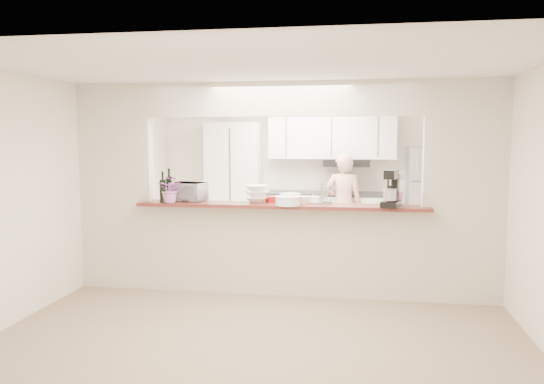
% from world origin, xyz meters
% --- Properties ---
extents(floor, '(6.00, 6.00, 0.00)m').
position_xyz_m(floor, '(0.00, 0.00, 0.00)').
color(floor, gray).
rests_on(floor, ground).
extents(tile_overlay, '(5.00, 2.90, 0.01)m').
position_xyz_m(tile_overlay, '(0.00, 1.55, 0.01)').
color(tile_overlay, silver).
rests_on(tile_overlay, floor).
extents(partition, '(5.00, 0.15, 2.50)m').
position_xyz_m(partition, '(0.00, 0.00, 1.48)').
color(partition, beige).
rests_on(partition, floor).
extents(bar_counter, '(3.40, 0.38, 1.09)m').
position_xyz_m(bar_counter, '(0.00, -0.00, 0.58)').
color(bar_counter, beige).
rests_on(bar_counter, floor).
extents(kitchen_cabinets, '(3.15, 0.62, 2.25)m').
position_xyz_m(kitchen_cabinets, '(-0.19, 2.72, 0.97)').
color(kitchen_cabinets, white).
rests_on(kitchen_cabinets, floor).
extents(refrigerator, '(0.75, 0.70, 1.70)m').
position_xyz_m(refrigerator, '(2.05, 2.65, 0.85)').
color(refrigerator, '#A6A6AB').
rests_on(refrigerator, floor).
extents(flower_left, '(0.31, 0.28, 0.32)m').
position_xyz_m(flower_left, '(-1.30, -0.15, 1.25)').
color(flower_left, '#E679D3').
rests_on(flower_left, bar_counter).
extents(wine_bottle_a, '(0.08, 0.08, 0.39)m').
position_xyz_m(wine_bottle_a, '(-1.40, 0.07, 1.24)').
color(wine_bottle_a, black).
rests_on(wine_bottle_a, bar_counter).
extents(wine_bottle_b, '(0.07, 0.07, 0.37)m').
position_xyz_m(wine_bottle_b, '(-1.40, -0.15, 1.23)').
color(wine_bottle_b, black).
rests_on(wine_bottle_b, bar_counter).
extents(toaster_oven, '(0.46, 0.36, 0.22)m').
position_xyz_m(toaster_oven, '(-1.15, 0.05, 1.20)').
color(toaster_oven, '#AAABAF').
rests_on(toaster_oven, bar_counter).
extents(serving_bowls, '(0.29, 0.29, 0.20)m').
position_xyz_m(serving_bowls, '(-0.30, 0.05, 1.19)').
color(serving_bowls, white).
rests_on(serving_bowls, bar_counter).
extents(plate_stack_a, '(0.25, 0.25, 0.11)m').
position_xyz_m(plate_stack_a, '(0.10, 0.03, 1.15)').
color(plate_stack_a, white).
rests_on(plate_stack_a, bar_counter).
extents(plate_stack_b, '(0.30, 0.30, 0.10)m').
position_xyz_m(plate_stack_b, '(0.10, -0.17, 1.14)').
color(plate_stack_b, white).
rests_on(plate_stack_b, bar_counter).
extents(red_bowl, '(0.16, 0.16, 0.07)m').
position_xyz_m(red_bowl, '(-0.13, 0.08, 1.13)').
color(red_bowl, maroon).
rests_on(red_bowl, bar_counter).
extents(tan_bowl, '(0.17, 0.17, 0.08)m').
position_xyz_m(tan_bowl, '(0.27, 0.08, 1.13)').
color(tan_bowl, '#CCB190').
rests_on(tan_bowl, bar_counter).
extents(utensil_caddy, '(0.29, 0.22, 0.24)m').
position_xyz_m(utensil_caddy, '(0.45, 0.05, 1.19)').
color(utensil_caddy, silver).
rests_on(utensil_caddy, bar_counter).
extents(stand_mixer, '(0.25, 0.32, 0.41)m').
position_xyz_m(stand_mixer, '(1.25, -0.14, 1.28)').
color(stand_mixer, black).
rests_on(stand_mixer, bar_counter).
extents(flower_right, '(0.28, 0.28, 0.39)m').
position_xyz_m(flower_right, '(1.30, 0.05, 1.28)').
color(flower_right, '#AB68C1').
rests_on(flower_right, bar_counter).
extents(person, '(0.60, 0.40, 1.59)m').
position_xyz_m(person, '(0.67, 2.30, 0.80)').
color(person, tan).
rests_on(person, floor).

